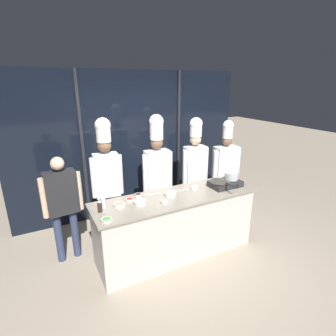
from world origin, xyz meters
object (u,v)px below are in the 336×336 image
object	(u,v)px
serving_spoon_solid	(185,190)
frying_pan	(220,180)
portable_stove	(225,184)
chef_pastry	(226,163)
squeeze_bottle_clear	(103,201)
person_guest	(62,200)
squeeze_bottle_soy	(100,206)
chef_head	(106,170)
chef_sous	(157,166)
prep_bowl_mushrooms	(119,205)
prep_bowl_bell_pepper	(130,199)
prep_bowl_noodles	(194,188)
prep_bowl_garlic	(170,194)
serving_spoon_slotted	(156,194)
chef_line	(195,162)
prep_bowl_soy_glaze	(138,195)
stock_pot	(231,176)
prep_bowl_chicken	(140,202)
prep_bowl_shrimp	(164,202)
prep_bowl_scallions	(107,220)

from	to	relation	value
serving_spoon_solid	frying_pan	bearing A→B (deg)	-16.72
portable_stove	serving_spoon_solid	size ratio (longest dim) A/B	1.81
portable_stove	chef_pastry	size ratio (longest dim) A/B	0.27
squeeze_bottle_clear	person_guest	bearing A→B (deg)	132.35
squeeze_bottle_soy	chef_head	distance (m)	0.78
chef_sous	prep_bowl_mushrooms	bearing A→B (deg)	36.17
prep_bowl_bell_pepper	prep_bowl_noodles	size ratio (longest dim) A/B	0.90
squeeze_bottle_soy	prep_bowl_noodles	size ratio (longest dim) A/B	1.47
prep_bowl_bell_pepper	chef_sous	xyz separation A→B (m)	(0.63, 0.45, 0.25)
prep_bowl_garlic	chef_head	bearing A→B (deg)	136.01
squeeze_bottle_soy	prep_bowl_bell_pepper	distance (m)	0.46
serving_spoon_slotted	chef_line	world-z (taller)	chef_line
chef_pastry	frying_pan	bearing A→B (deg)	50.89
prep_bowl_soy_glaze	person_guest	xyz separation A→B (m)	(-0.98, 0.36, -0.02)
stock_pot	squeeze_bottle_soy	distance (m)	2.05
squeeze_bottle_soy	chef_pastry	xyz separation A→B (m)	(2.57, 0.69, 0.01)
chef_line	frying_pan	bearing A→B (deg)	93.41
prep_bowl_mushrooms	chef_line	size ratio (longest dim) A/B	0.08
squeeze_bottle_soy	prep_bowl_noodles	bearing A→B (deg)	2.37
prep_bowl_bell_pepper	serving_spoon_slotted	world-z (taller)	prep_bowl_bell_pepper
prep_bowl_bell_pepper	prep_bowl_garlic	distance (m)	0.58
squeeze_bottle_clear	chef_line	world-z (taller)	chef_line
serving_spoon_slotted	chef_head	bearing A→B (deg)	136.53
stock_pot	serving_spoon_solid	size ratio (longest dim) A/B	0.92
stock_pot	squeeze_bottle_clear	distance (m)	1.99
person_guest	prep_bowl_mushrooms	bearing A→B (deg)	133.61
serving_spoon_solid	portable_stove	bearing A→B (deg)	-13.57
portable_stove	prep_bowl_mushrooms	size ratio (longest dim) A/B	3.27
prep_bowl_chicken	prep_bowl_shrimp	world-z (taller)	prep_bowl_chicken
prep_bowl_scallions	chef_pastry	bearing A→B (deg)	20.71
portable_stove	prep_bowl_bell_pepper	xyz separation A→B (m)	(-1.50, 0.20, -0.03)
stock_pot	person_guest	size ratio (longest dim) A/B	0.16
frying_pan	chef_pastry	distance (m)	1.07
prep_bowl_chicken	person_guest	distance (m)	1.10
prep_bowl_shrimp	person_guest	distance (m)	1.41
squeeze_bottle_clear	person_guest	size ratio (longest dim) A/B	0.12
prep_bowl_noodles	chef_line	size ratio (longest dim) A/B	0.06
stock_pot	prep_bowl_chicken	world-z (taller)	stock_pot
person_guest	chef_head	xyz separation A→B (m)	(0.67, 0.11, 0.29)
stock_pot	chef_line	distance (m)	0.73
frying_pan	chef_head	distance (m)	1.73
prep_bowl_noodles	portable_stove	bearing A→B (deg)	-15.04
prep_bowl_shrimp	prep_bowl_scallions	size ratio (longest dim) A/B	0.80
frying_pan	serving_spoon_solid	world-z (taller)	frying_pan
squeeze_bottle_soy	prep_bowl_mushrooms	xyz separation A→B (m)	(0.26, 0.02, -0.05)
prep_bowl_chicken	person_guest	bearing A→B (deg)	145.72
squeeze_bottle_clear	prep_bowl_scallions	bearing A→B (deg)	-99.09
squeeze_bottle_clear	serving_spoon_solid	size ratio (longest dim) A/B	0.70
prep_bowl_shrimp	frying_pan	bearing A→B (deg)	4.99
squeeze_bottle_clear	chef_head	world-z (taller)	chef_head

